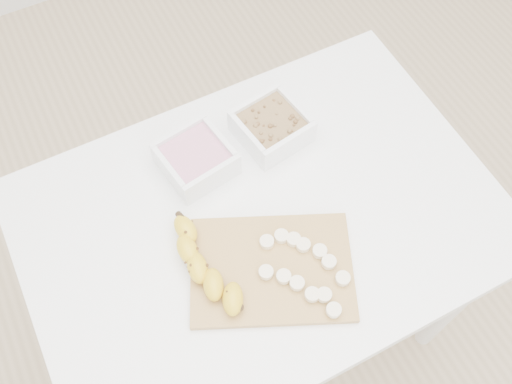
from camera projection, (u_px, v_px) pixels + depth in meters
name	position (u px, v px, depth m)	size (l,w,h in m)	color
ground	(260.00, 320.00, 1.86)	(3.50, 3.50, 0.00)	#C6AD89
table	(262.00, 236.00, 1.29)	(1.00, 0.70, 0.75)	white
bowl_yogurt	(196.00, 159.00, 1.24)	(0.16, 0.16, 0.07)	white
bowl_granola	(272.00, 126.00, 1.28)	(0.16, 0.16, 0.07)	white
cutting_board	(272.00, 269.00, 1.14)	(0.32, 0.23, 0.01)	#AC7B41
banana	(206.00, 267.00, 1.12)	(0.06, 0.23, 0.04)	gold
banana_slices	(304.00, 268.00, 1.13)	(0.16, 0.21, 0.02)	#F7E6BF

